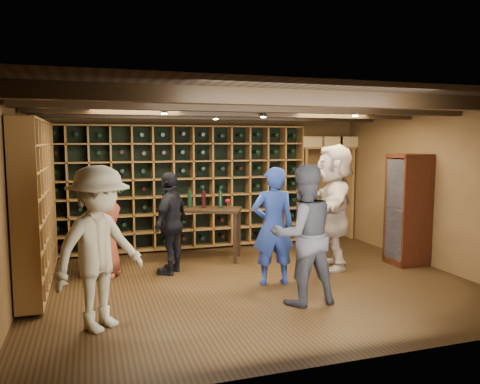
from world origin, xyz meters
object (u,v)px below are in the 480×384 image
object	(u,v)px
man_blue_shirt	(273,226)
guest_woman_black	(171,223)
man_grey_suit	(303,235)
guest_red_floral	(103,223)
display_cabinet	(408,212)
guest_khaki	(99,248)
tasting_table	(206,214)
guest_beige	(334,206)

from	to	relation	value
man_blue_shirt	guest_woman_black	distance (m)	1.58
man_grey_suit	guest_red_floral	bearing A→B (deg)	-40.23
display_cabinet	guest_khaki	world-z (taller)	display_cabinet
guest_red_floral	guest_woman_black	world-z (taller)	guest_red_floral
guest_khaki	tasting_table	xyz separation A→B (m)	(1.76, 2.52, -0.10)
display_cabinet	guest_khaki	xyz separation A→B (m)	(-4.77, -1.22, 0.01)
guest_khaki	guest_red_floral	bearing A→B (deg)	48.07
guest_woman_black	man_grey_suit	bearing A→B (deg)	72.33
tasting_table	man_grey_suit	bearing A→B (deg)	-51.32
man_blue_shirt	guest_red_floral	bearing A→B (deg)	-20.26
guest_beige	tasting_table	world-z (taller)	guest_beige
display_cabinet	man_blue_shirt	bearing A→B (deg)	-172.26
man_grey_suit	tasting_table	bearing A→B (deg)	-75.92
guest_woman_black	tasting_table	distance (m)	0.96
guest_red_floral	tasting_table	world-z (taller)	guest_red_floral
man_grey_suit	guest_red_floral	xyz separation A→B (m)	(-2.29, 1.94, -0.06)
man_blue_shirt	man_grey_suit	world-z (taller)	man_grey_suit
guest_red_floral	guest_khaki	world-z (taller)	guest_khaki
man_blue_shirt	guest_khaki	distance (m)	2.48
guest_red_floral	tasting_table	size ratio (longest dim) A/B	1.23
guest_red_floral	tasting_table	distance (m)	1.75
guest_khaki	guest_beige	distance (m)	3.82
guest_woman_black	guest_khaki	bearing A→B (deg)	6.69
display_cabinet	guest_woman_black	bearing A→B (deg)	170.19
guest_woman_black	tasting_table	bearing A→B (deg)	170.16
guest_beige	tasting_table	distance (m)	2.11
man_blue_shirt	guest_beige	xyz separation A→B (m)	(1.23, 0.53, 0.15)
display_cabinet	guest_woman_black	distance (m)	3.76
tasting_table	display_cabinet	bearing A→B (deg)	1.37
man_grey_suit	guest_khaki	distance (m)	2.37
man_blue_shirt	guest_beige	world-z (taller)	guest_beige
man_grey_suit	guest_beige	distance (m)	1.80
display_cabinet	guest_woman_black	world-z (taller)	display_cabinet
display_cabinet	man_grey_suit	size ratio (longest dim) A/B	1.03
man_grey_suit	guest_woman_black	world-z (taller)	man_grey_suit
man_grey_suit	guest_red_floral	distance (m)	3.00
man_blue_shirt	guest_beige	size ratio (longest dim) A/B	0.84
display_cabinet	man_blue_shirt	xyz separation A→B (m)	(-2.46, -0.33, -0.04)
guest_beige	guest_khaki	bearing A→B (deg)	-44.65
guest_khaki	display_cabinet	bearing A→B (deg)	-25.12
display_cabinet	guest_red_floral	distance (m)	4.75
man_grey_suit	guest_woman_black	size ratio (longest dim) A/B	1.11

